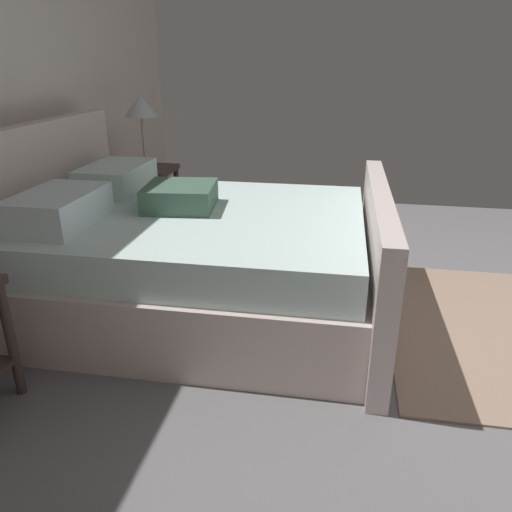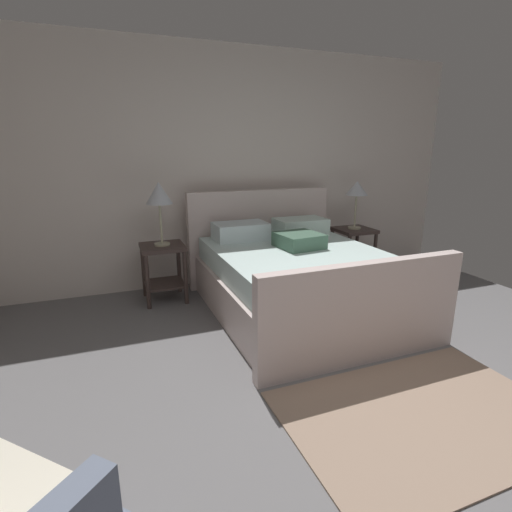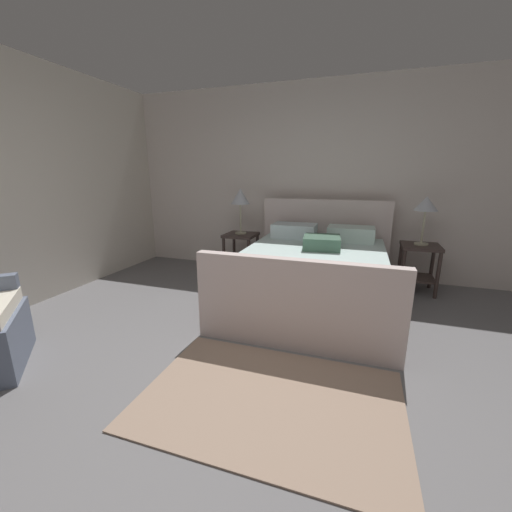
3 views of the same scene
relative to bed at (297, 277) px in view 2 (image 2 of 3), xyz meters
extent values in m
cube|color=slate|center=(-0.19, -1.97, -0.36)|extent=(5.58, 6.27, 0.02)
cube|color=silver|center=(-0.19, 1.23, 0.98)|extent=(5.70, 0.12, 2.66)
cube|color=beige|center=(0.00, -0.05, -0.15)|extent=(1.61, 1.94, 0.40)
cube|color=beige|center=(-0.01, 0.97, 0.20)|extent=(1.71, 0.12, 1.10)
cube|color=beige|center=(0.01, -1.06, 0.05)|extent=(1.71, 0.12, 0.79)
cube|color=silver|center=(0.00, -0.05, 0.16)|extent=(1.53, 1.88, 0.22)
cube|color=silver|center=(-0.37, 0.63, 0.36)|extent=(0.56, 0.37, 0.18)
cube|color=silver|center=(0.35, 0.64, 0.36)|extent=(0.56, 0.37, 0.18)
cube|color=#436652|center=(0.06, 0.10, 0.34)|extent=(0.44, 0.44, 0.14)
cube|color=#3D302C|center=(1.18, 0.78, 0.23)|extent=(0.44, 0.44, 0.04)
cube|color=#3D302C|center=(1.18, 0.78, -0.17)|extent=(0.40, 0.40, 0.02)
cylinder|color=#3D302C|center=(0.99, 0.59, -0.07)|extent=(0.04, 0.04, 0.56)
cylinder|color=#3D302C|center=(1.37, 0.59, -0.07)|extent=(0.04, 0.04, 0.56)
cylinder|color=#3D302C|center=(0.99, 0.97, -0.07)|extent=(0.04, 0.04, 0.56)
cylinder|color=#3D302C|center=(1.37, 0.97, -0.07)|extent=(0.04, 0.04, 0.56)
cylinder|color=#B7B293|center=(1.18, 0.78, 0.26)|extent=(0.16, 0.16, 0.02)
cylinder|color=#B7B293|center=(1.18, 0.78, 0.47)|extent=(0.02, 0.02, 0.39)
cone|color=silver|center=(1.18, 0.78, 0.75)|extent=(0.27, 0.27, 0.17)
cube|color=#3D302C|center=(-1.18, 0.75, 0.23)|extent=(0.44, 0.44, 0.04)
cube|color=#3D302C|center=(-1.18, 0.75, -0.17)|extent=(0.40, 0.40, 0.02)
cylinder|color=#3D302C|center=(-1.37, 0.56, -0.07)|extent=(0.04, 0.04, 0.56)
cylinder|color=#3D302C|center=(-0.99, 0.56, -0.07)|extent=(0.04, 0.04, 0.56)
cylinder|color=#3D302C|center=(-1.37, 0.94, -0.07)|extent=(0.04, 0.04, 0.56)
cylinder|color=#3D302C|center=(-0.99, 0.94, -0.07)|extent=(0.04, 0.04, 0.56)
cylinder|color=#B7B293|center=(-1.18, 0.75, 0.26)|extent=(0.16, 0.16, 0.02)
cylinder|color=#B7B293|center=(-1.18, 0.75, 0.48)|extent=(0.02, 0.02, 0.41)
cone|color=silver|center=(-1.18, 0.75, 0.79)|extent=(0.27, 0.27, 0.22)
cube|color=gray|center=(0.00, -1.73, -0.34)|extent=(1.69, 1.15, 0.01)
camera|label=1|loc=(-2.63, -0.86, 1.12)|focal=34.20mm
camera|label=2|loc=(-1.68, -3.27, 1.22)|focal=27.63mm
camera|label=3|loc=(0.48, -3.42, 1.09)|focal=22.12mm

